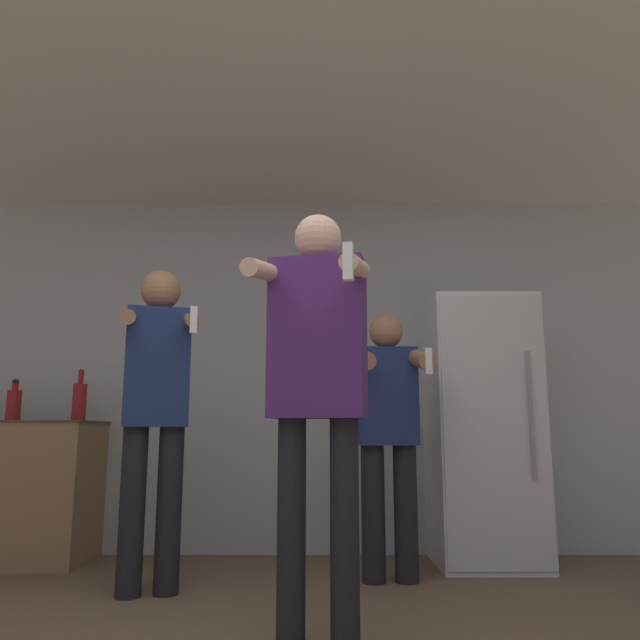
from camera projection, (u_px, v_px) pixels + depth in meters
wall_back at (286, 371)px, 4.55m from camera, size 7.00×0.06×2.55m
ceiling_slab at (274, 113)px, 3.44m from camera, size 7.00×3.19×0.05m
refrigerator at (484, 429)px, 4.11m from camera, size 0.66×0.71×1.71m
bottle_red_label at (16, 403)px, 4.17m from camera, size 0.09×0.09×0.28m
bottle_short_whiskey at (82, 400)px, 4.17m from camera, size 0.09×0.09×0.35m
person_woman_foreground at (320, 375)px, 2.59m from camera, size 0.52×0.57×1.77m
person_man_side at (158, 402)px, 3.40m from camera, size 0.48×0.50×1.74m
person_spectator_back at (391, 424)px, 3.65m from camera, size 0.44×0.54×1.54m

